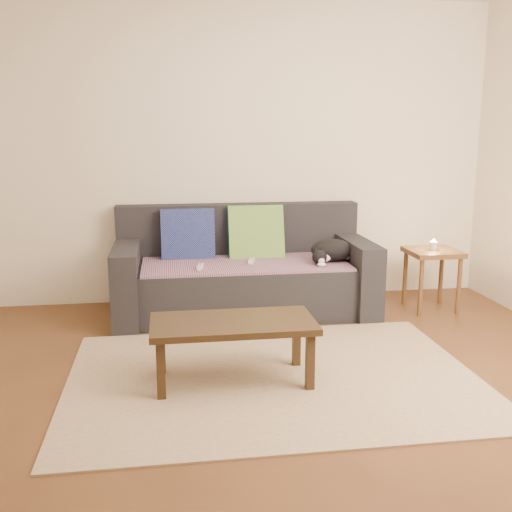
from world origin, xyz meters
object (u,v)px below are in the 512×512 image
at_px(cat, 331,251).
at_px(wii_remote_b, 252,261).
at_px(side_table, 433,260).
at_px(wii_remote_a, 200,267).
at_px(coffee_table, 233,328).
at_px(sofa, 243,275).

distance_m(cat, wii_remote_b, 0.66).
bearing_deg(side_table, wii_remote_b, 177.01).
distance_m(wii_remote_a, coffee_table, 1.18).
distance_m(wii_remote_a, wii_remote_b, 0.45).
xyz_separation_m(wii_remote_a, side_table, (1.95, 0.08, -0.03)).
bearing_deg(wii_remote_b, side_table, -77.33).
relative_size(sofa, coffee_table, 2.15).
bearing_deg(side_table, cat, 177.79).
bearing_deg(sofa, side_table, -6.90).
distance_m(sofa, cat, 0.75).
height_order(sofa, wii_remote_b, sofa).
relative_size(wii_remote_b, side_table, 0.29).
xyz_separation_m(sofa, wii_remote_b, (0.05, -0.11, 0.15)).
height_order(cat, coffee_table, cat).
height_order(wii_remote_b, coffee_table, wii_remote_b).
bearing_deg(wii_remote_b, coffee_table, -177.15).
xyz_separation_m(wii_remote_a, coffee_table, (0.12, -1.17, -0.11)).
height_order(sofa, wii_remote_a, sofa).
height_order(cat, wii_remote_b, cat).
distance_m(sofa, wii_remote_b, 0.19).
height_order(wii_remote_a, side_table, side_table).
relative_size(wii_remote_a, side_table, 0.29).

